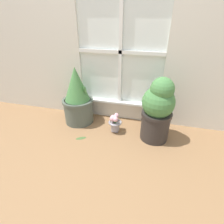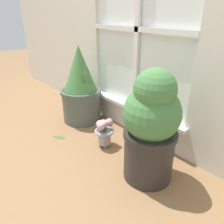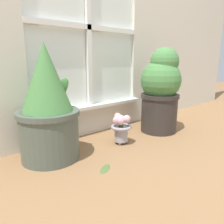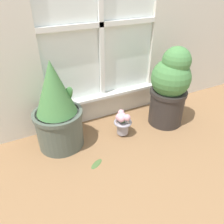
% 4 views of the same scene
% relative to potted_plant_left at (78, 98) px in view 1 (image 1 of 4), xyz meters
% --- Properties ---
extents(ground_plane, '(10.00, 10.00, 0.00)m').
position_rel_potted_plant_left_xyz_m(ground_plane, '(0.45, -0.33, -0.30)').
color(ground_plane, olive).
extents(potted_plant_left, '(0.36, 0.36, 0.67)m').
position_rel_potted_plant_left_xyz_m(potted_plant_left, '(0.00, 0.00, 0.00)').
color(potted_plant_left, '#4C564C').
rests_on(potted_plant_left, ground_plane).
extents(potted_plant_right, '(0.31, 0.31, 0.67)m').
position_rel_potted_plant_left_xyz_m(potted_plant_right, '(0.90, -0.12, 0.03)').
color(potted_plant_right, '#2D2826').
rests_on(potted_plant_right, ground_plane).
extents(flower_vase, '(0.14, 0.14, 0.21)m').
position_rel_potted_plant_left_xyz_m(flower_vase, '(0.47, -0.11, -0.18)').
color(flower_vase, '#99939E').
rests_on(flower_vase, ground_plane).
extents(fallen_leaf, '(0.12, 0.10, 0.01)m').
position_rel_potted_plant_left_xyz_m(fallen_leaf, '(0.15, -0.32, -0.30)').
color(fallen_leaf, '#476633').
rests_on(fallen_leaf, ground_plane).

